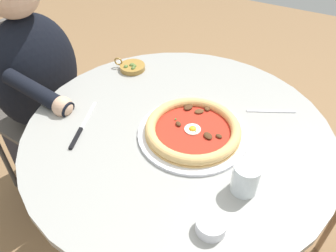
{
  "coord_description": "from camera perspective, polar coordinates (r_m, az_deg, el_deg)",
  "views": [
    {
      "loc": [
        0.69,
        0.33,
        1.42
      ],
      "look_at": [
        0.01,
        -0.03,
        0.74
      ],
      "focal_mm": 35.59,
      "sensor_mm": 36.0,
      "label": 1
    }
  ],
  "objects": [
    {
      "name": "ground_plane",
      "position": [
        1.62,
        1.2,
        -20.14
      ],
      "size": [
        6.0,
        6.0,
        0.02
      ],
      "primitive_type": "cube",
      "color": "olive"
    },
    {
      "name": "steak_knife",
      "position": [
        1.06,
        -14.85,
        -0.81
      ],
      "size": [
        0.22,
        0.08,
        0.01
      ],
      "color": "silver",
      "rests_on": "dining_table"
    },
    {
      "name": "diner_person",
      "position": [
        1.56,
        -19.9,
        2.52
      ],
      "size": [
        0.4,
        0.49,
        1.12
      ],
      "color": "#282833",
      "rests_on": "ground"
    },
    {
      "name": "pizza_on_plate",
      "position": [
        1.01,
        4.27,
        -0.73
      ],
      "size": [
        0.34,
        0.34,
        0.04
      ],
      "color": "white",
      "rests_on": "dining_table"
    },
    {
      "name": "cafe_chair_diner",
      "position": [
        1.64,
        -22.95,
        4.42
      ],
      "size": [
        0.42,
        0.42,
        0.83
      ],
      "color": "#504A45",
      "rests_on": "ground"
    },
    {
      "name": "olive_pan",
      "position": [
        1.31,
        -6.21,
        10.02
      ],
      "size": [
        0.1,
        0.12,
        0.04
      ],
      "color": "olive",
      "rests_on": "dining_table"
    },
    {
      "name": "fork_utensil",
      "position": [
        1.15,
        17.25,
        2.43
      ],
      "size": [
        0.08,
        0.15,
        0.0
      ],
      "color": "#BCBCC1",
      "rests_on": "dining_table"
    },
    {
      "name": "ramekin_capers",
      "position": [
        0.8,
        7.4,
        -16.49
      ],
      "size": [
        0.07,
        0.07,
        0.03
      ],
      "color": "white",
      "rests_on": "dining_table"
    },
    {
      "name": "water_glass",
      "position": [
        0.87,
        13.08,
        -8.97
      ],
      "size": [
        0.07,
        0.07,
        0.09
      ],
      "color": "silver",
      "rests_on": "dining_table"
    },
    {
      "name": "dining_table",
      "position": [
        1.18,
        1.57,
        -7.62
      ],
      "size": [
        0.96,
        0.96,
        0.73
      ],
      "color": "#999993",
      "rests_on": "ground"
    }
  ]
}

